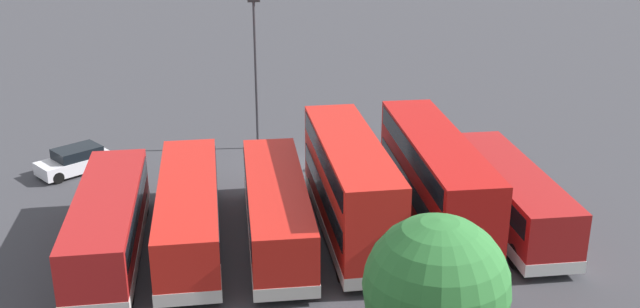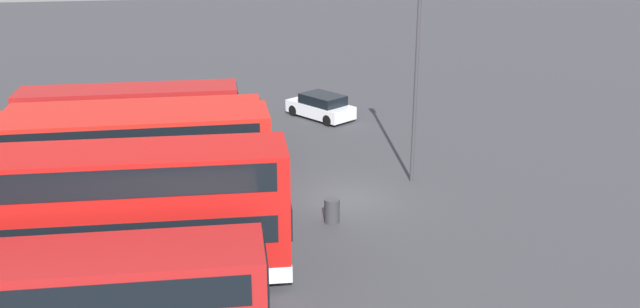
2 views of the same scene
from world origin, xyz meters
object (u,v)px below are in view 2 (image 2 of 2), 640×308
at_px(bus_single_deck_near_end, 70,299).
at_px(lamp_post_tall, 417,65).
at_px(bus_single_deck_fourth, 121,161).
at_px(bus_single_deck_fifth, 137,133).
at_px(bus_double_decker_third, 116,171).
at_px(bus_double_decker_second, 98,215).
at_px(car_hatchback_silver, 321,107).
at_px(bus_single_deck_sixth, 130,113).
at_px(waste_bin_yellow, 332,211).

xyz_separation_m(bus_single_deck_near_end, lamp_post_tall, (10.73, -12.74, 3.63)).
bearing_deg(bus_single_deck_fourth, bus_single_deck_fifth, -5.58).
xyz_separation_m(bus_double_decker_third, bus_single_deck_fourth, (3.37, 0.25, -0.83)).
height_order(bus_double_decker_second, car_hatchback_silver, bus_double_decker_second).
bearing_deg(car_hatchback_silver, bus_single_deck_sixth, 105.71).
relative_size(bus_single_deck_near_end, bus_single_deck_fourth, 0.93).
height_order(bus_single_deck_near_end, bus_single_deck_fifth, same).
xyz_separation_m(bus_double_decker_third, lamp_post_tall, (3.20, -12.24, 2.80)).
height_order(bus_double_decker_third, lamp_post_tall, lamp_post_tall).
bearing_deg(bus_double_decker_second, car_hatchback_silver, -29.79).
bearing_deg(bus_single_deck_sixth, car_hatchback_silver, -74.29).
height_order(car_hatchback_silver, lamp_post_tall, lamp_post_tall).
height_order(bus_single_deck_fifth, lamp_post_tall, lamp_post_tall).
distance_m(bus_double_decker_third, bus_single_deck_fifth, 7.29).
bearing_deg(waste_bin_yellow, lamp_post_tall, -49.38).
bearing_deg(bus_double_decker_third, bus_single_deck_near_end, 176.17).
distance_m(bus_single_deck_sixth, waste_bin_yellow, 14.01).
bearing_deg(bus_double_decker_third, car_hatchback_silver, -36.09).
xyz_separation_m(bus_single_deck_near_end, bus_single_deck_fifth, (14.77, -0.64, 0.00)).
bearing_deg(bus_double_decker_second, bus_single_deck_fourth, 0.81).
height_order(bus_single_deck_near_end, bus_double_decker_second, bus_double_decker_second).
height_order(bus_single_deck_sixth, lamp_post_tall, lamp_post_tall).
bearing_deg(lamp_post_tall, bus_double_decker_second, 120.03).
relative_size(bus_double_decker_third, bus_single_deck_fifth, 0.97).
xyz_separation_m(bus_double_decker_second, waste_bin_yellow, (3.48, -8.10, -1.98)).
bearing_deg(bus_single_deck_sixth, bus_single_deck_near_end, 179.93).
distance_m(bus_double_decker_third, lamp_post_tall, 12.96).
distance_m(bus_single_deck_fifth, waste_bin_yellow, 11.05).
relative_size(bus_double_decker_third, bus_single_deck_sixth, 1.03).
height_order(bus_single_deck_fifth, car_hatchback_silver, bus_single_deck_fifth).
relative_size(bus_double_decker_second, bus_double_decker_third, 1.07).
bearing_deg(bus_single_deck_sixth, bus_single_deck_fifth, -169.81).
bearing_deg(waste_bin_yellow, bus_double_decker_third, 86.58).
bearing_deg(waste_bin_yellow, bus_double_decker_second, 113.26).
distance_m(bus_double_decker_second, bus_single_deck_fifth, 11.23).
height_order(bus_single_deck_near_end, car_hatchback_silver, bus_single_deck_near_end).
relative_size(bus_single_deck_sixth, waste_bin_yellow, 11.55).
relative_size(bus_single_deck_fourth, waste_bin_yellow, 12.03).
xyz_separation_m(car_hatchback_silver, lamp_post_tall, (-10.37, -2.35, 4.55)).
bearing_deg(car_hatchback_silver, lamp_post_tall, -167.22).
bearing_deg(bus_single_deck_fifth, lamp_post_tall, -108.45).
xyz_separation_m(car_hatchback_silver, waste_bin_yellow, (-14.04, 1.93, -0.22)).
bearing_deg(bus_double_decker_third, bus_double_decker_second, 177.93).
bearing_deg(bus_single_deck_sixth, bus_double_decker_third, -177.41).
distance_m(bus_double_decker_second, bus_single_deck_fourth, 7.38).
xyz_separation_m(bus_double_decker_third, car_hatchback_silver, (13.57, -9.89, -1.75)).
bearing_deg(bus_double_decker_third, bus_single_deck_fifth, -1.04).
distance_m(bus_double_decker_second, lamp_post_tall, 14.57).
bearing_deg(bus_single_deck_fifth, bus_double_decker_third, 178.96).
bearing_deg(bus_single_deck_sixth, bus_double_decker_second, -178.67).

